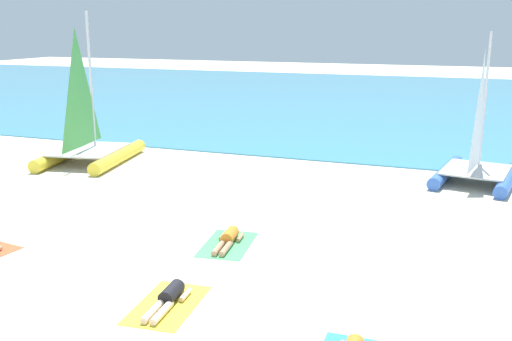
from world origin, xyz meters
TOP-DOWN VIEW (x-y plane):
  - ground_plane at (0.00, 10.00)m, footprint 120.00×120.00m
  - ocean_water at (0.00, 32.20)m, footprint 120.00×40.00m
  - sailboat_blue at (5.80, 10.99)m, footprint 2.97×4.11m
  - sailboat_yellow at (-8.10, 8.96)m, footprint 3.47×4.74m
  - towel_center_left at (0.26, 2.84)m, footprint 1.33×2.03m
  - sunbather_center_left at (0.25, 2.91)m, footprint 0.61×1.57m
  - towel_center_right at (0.42, -0.44)m, footprint 1.26×1.99m
  - sunbather_center_right at (0.42, -0.38)m, footprint 0.58×1.57m

SIDE VIEW (x-z plane):
  - ground_plane at x=0.00m, z-range 0.00..0.00m
  - towel_center_left at x=0.26m, z-range 0.00..0.01m
  - towel_center_right at x=0.42m, z-range 0.00..0.01m
  - ocean_water at x=0.00m, z-range 0.00..0.05m
  - sunbather_center_left at x=0.25m, z-range -0.02..0.28m
  - sunbather_center_right at x=0.42m, z-range -0.02..0.28m
  - sailboat_blue at x=5.80m, z-range -1.73..3.20m
  - sailboat_yellow at x=-8.10m, z-range -1.98..3.66m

